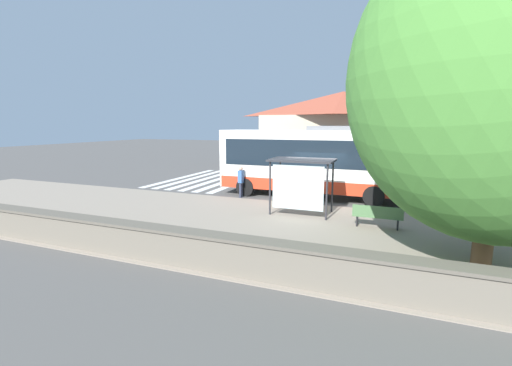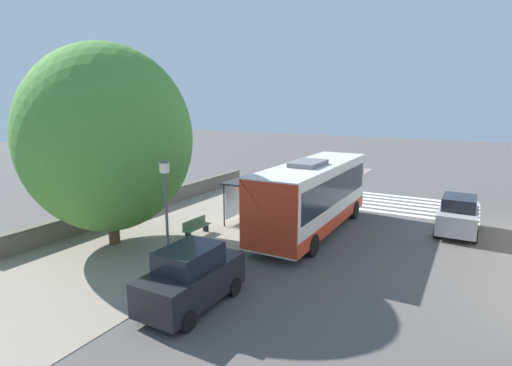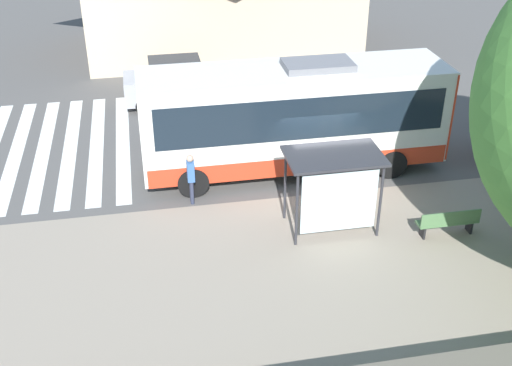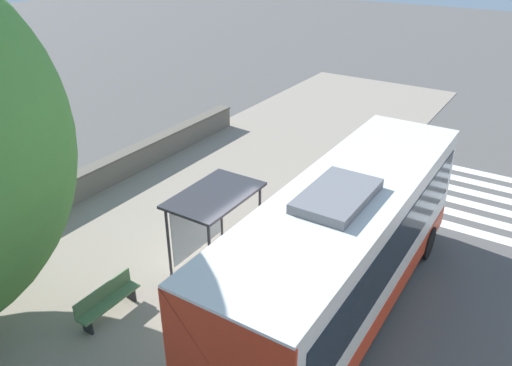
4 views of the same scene
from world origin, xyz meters
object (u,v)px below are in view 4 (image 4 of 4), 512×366
(bus_shelter, at_px, (211,205))
(bench, at_px, (107,300))
(pedestrian, at_px, (341,202))
(bus, at_px, (345,246))

(bus_shelter, relative_size, bench, 1.50)
(bus_shelter, relative_size, pedestrian, 1.63)
(bus_shelter, bearing_deg, bench, -106.20)
(bench, bearing_deg, bus, 35.14)
(bus, height_order, pedestrian, bus)
(bus, relative_size, pedestrian, 6.02)
(bus_shelter, bearing_deg, pedestrian, 59.05)
(bus_shelter, distance_m, bench, 3.65)
(bus, relative_size, bench, 5.57)
(bus, xyz_separation_m, bus_shelter, (-3.92, -0.22, 0.04))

